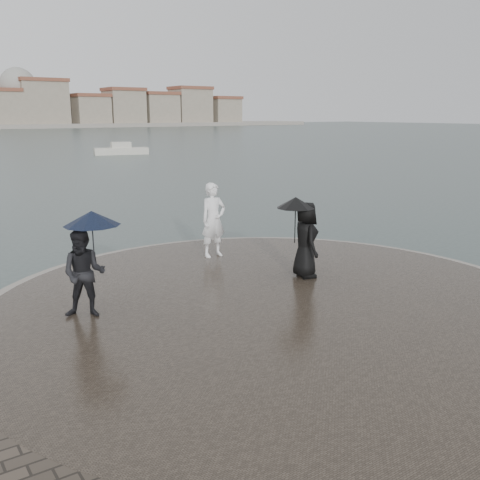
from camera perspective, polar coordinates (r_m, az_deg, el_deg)
ground at (r=9.12m, az=17.80°, el=-14.79°), size 400.00×400.00×0.00m
kerb_ring at (r=11.30m, az=3.74°, el=-7.64°), size 12.50×12.50×0.32m
quay_tip at (r=11.30m, az=3.74°, el=-7.54°), size 11.90×11.90×0.36m
statue at (r=14.56m, az=-2.85°, el=2.14°), size 0.75×0.49×2.03m
visitor_left at (r=10.62m, az=-16.09°, el=-1.98°), size 1.32×1.14×2.04m
visitor_right at (r=12.76m, az=6.81°, el=0.73°), size 1.11×1.06×1.95m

